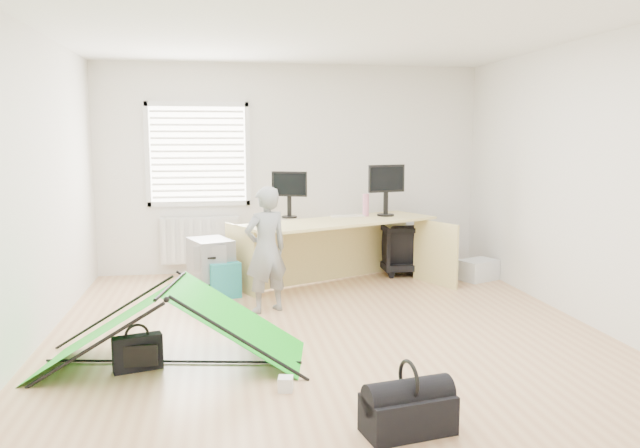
{
  "coord_description": "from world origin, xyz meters",
  "views": [
    {
      "loc": [
        -0.94,
        -5.41,
        1.79
      ],
      "look_at": [
        0.0,
        0.4,
        0.95
      ],
      "focal_mm": 35.0,
      "sensor_mm": 36.0,
      "label": 1
    }
  ],
  "objects": [
    {
      "name": "ground",
      "position": [
        0.0,
        0.0,
        0.0
      ],
      "size": [
        5.5,
        5.5,
        0.0
      ],
      "primitive_type": "plane",
      "color": "tan",
      "rests_on": "ground"
    },
    {
      "name": "back_wall",
      "position": [
        0.0,
        2.75,
        1.35
      ],
      "size": [
        5.0,
        0.02,
        2.7
      ],
      "primitive_type": "cube",
      "color": "silver",
      "rests_on": "ground"
    },
    {
      "name": "window",
      "position": [
        -1.2,
        2.71,
        1.55
      ],
      "size": [
        1.2,
        0.06,
        1.2
      ],
      "primitive_type": "cube",
      "color": "silver",
      "rests_on": "back_wall"
    },
    {
      "name": "radiator",
      "position": [
        -1.2,
        2.67,
        0.45
      ],
      "size": [
        1.0,
        0.12,
        0.6
      ],
      "primitive_type": "cube",
      "color": "silver",
      "rests_on": "back_wall"
    },
    {
      "name": "desk",
      "position": [
        0.45,
        1.67,
        0.4
      ],
      "size": [
        2.46,
        1.67,
        0.81
      ],
      "primitive_type": "cube",
      "rotation": [
        0.0,
        0.0,
        0.43
      ],
      "color": "tan",
      "rests_on": "ground"
    },
    {
      "name": "filing_cabinet",
      "position": [
        -1.06,
        1.66,
        0.31
      ],
      "size": [
        0.57,
        0.64,
        0.63
      ],
      "primitive_type": "cube",
      "rotation": [
        0.0,
        0.0,
        0.36
      ],
      "color": "gray",
      "rests_on": "ground"
    },
    {
      "name": "monitor_left",
      "position": [
        -0.12,
        1.99,
        1.01
      ],
      "size": [
        0.43,
        0.25,
        0.41
      ],
      "primitive_type": "cube",
      "rotation": [
        0.0,
        0.0,
        -0.39
      ],
      "color": "black",
      "rests_on": "desk"
    },
    {
      "name": "monitor_right",
      "position": [
        1.08,
        1.99,
        1.04
      ],
      "size": [
        0.49,
        0.22,
        0.46
      ],
      "primitive_type": "cube",
      "rotation": [
        0.0,
        0.0,
        0.25
      ],
      "color": "black",
      "rests_on": "desk"
    },
    {
      "name": "keyboard",
      "position": [
        0.6,
        1.97,
        0.81
      ],
      "size": [
        0.41,
        0.16,
        0.02
      ],
      "primitive_type": "cube",
      "rotation": [
        0.0,
        0.0,
        0.07
      ],
      "color": "beige",
      "rests_on": "desk"
    },
    {
      "name": "thermos",
      "position": [
        0.83,
        2.0,
        0.94
      ],
      "size": [
        0.08,
        0.08,
        0.28
      ],
      "primitive_type": "cylinder",
      "rotation": [
        0.0,
        0.0,
        0.05
      ],
      "color": "#C8708C",
      "rests_on": "desk"
    },
    {
      "name": "office_chair",
      "position": [
        1.46,
        2.33,
        0.33
      ],
      "size": [
        0.73,
        0.75,
        0.67
      ],
      "primitive_type": "imported",
      "rotation": [
        0.0,
        0.0,
        3.12
      ],
      "color": "black",
      "rests_on": "ground"
    },
    {
      "name": "person",
      "position": [
        -0.49,
        0.79,
        0.64
      ],
      "size": [
        0.55,
        0.47,
        1.29
      ],
      "primitive_type": "imported",
      "rotation": [
        0.0,
        0.0,
        3.57
      ],
      "color": "gray",
      "rests_on": "ground"
    },
    {
      "name": "kite",
      "position": [
        -1.33,
        -0.56,
        0.32
      ],
      "size": [
        2.16,
        1.24,
        0.63
      ],
      "primitive_type": null,
      "rotation": [
        0.0,
        0.0,
        -0.18
      ],
      "color": "#11B618",
      "rests_on": "ground"
    },
    {
      "name": "storage_crate",
      "position": [
        2.22,
        1.79,
        0.13
      ],
      "size": [
        0.54,
        0.47,
        0.25
      ],
      "primitive_type": "cube",
      "rotation": [
        0.0,
        0.0,
        0.42
      ],
      "color": "silver",
      "rests_on": "ground"
    },
    {
      "name": "tote_bag",
      "position": [
        -0.9,
        1.4,
        0.2
      ],
      "size": [
        0.36,
        0.24,
        0.4
      ],
      "primitive_type": "cube",
      "rotation": [
        0.0,
        0.0,
        0.31
      ],
      "color": "teal",
      "rests_on": "ground"
    },
    {
      "name": "laptop_bag",
      "position": [
        -1.59,
        -0.67,
        0.14
      ],
      "size": [
        0.38,
        0.21,
        0.28
      ],
      "primitive_type": "cube",
      "rotation": [
        0.0,
        0.0,
        0.29
      ],
      "color": "black",
      "rests_on": "ground"
    },
    {
      "name": "white_box",
      "position": [
        -0.51,
        -1.24,
        0.05
      ],
      "size": [
        0.12,
        0.12,
        0.1
      ],
      "primitive_type": "cube",
      "rotation": [
        0.0,
        0.0,
        -0.2
      ],
      "color": "silver",
      "rests_on": "ground"
    },
    {
      "name": "duffel_bag",
      "position": [
        0.16,
        -1.98,
        0.12
      ],
      "size": [
        0.59,
        0.37,
        0.24
      ],
      "primitive_type": "cube",
      "rotation": [
        0.0,
        0.0,
        0.18
      ],
      "color": "black",
      "rests_on": "ground"
    }
  ]
}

